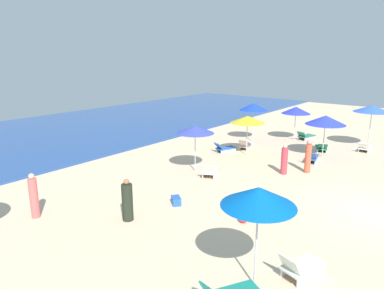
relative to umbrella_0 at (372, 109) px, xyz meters
name	(u,v)px	position (x,y,z in m)	size (l,w,h in m)	color
ground_plane	(379,213)	(-10.29, -2.70, -2.50)	(60.00, 60.00, 0.00)	beige
ocean	(58,133)	(-10.29, 19.33, -2.44)	(60.00, 15.94, 0.12)	#264C93
umbrella_0	(372,109)	(0.00, 0.00, 0.00)	(2.24, 2.24, 2.71)	silver
lounge_chair_0_0	(365,148)	(-1.20, -0.11, -2.26)	(1.47, 0.64, 0.66)	silver
umbrella_1	(253,107)	(-3.07, 6.71, -0.14)	(1.90, 1.90, 2.61)	silver
umbrella_2	(248,119)	(-6.44, 5.22, -0.37)	(2.01, 2.01, 2.34)	silver
lounge_chair_2_0	(245,145)	(-5.26, 5.96, -2.27)	(1.61, 0.97, 0.68)	silver
lounge_chair_2_1	(225,148)	(-6.73, 6.56, -2.26)	(1.46, 1.05, 0.63)	silver
umbrella_3	(259,197)	(-16.92, -1.10, -0.06)	(1.85, 1.85, 2.69)	silver
lounge_chair_3_1	(301,267)	(-15.87, -1.89, -2.20)	(1.43, 1.00, 0.79)	silver
umbrella_4	(326,120)	(-4.01, 1.54, -0.33)	(2.24, 2.24, 2.43)	silver
lounge_chair_4_0	(312,158)	(-5.45, 1.64, -2.24)	(1.52, 0.85, 0.69)	silver
lounge_chair_4_1	(321,148)	(-2.87, 2.00, -2.27)	(1.43, 1.08, 0.59)	silver
umbrella_5	(195,129)	(-10.67, 5.76, -0.33)	(1.90, 1.90, 2.37)	silver
lounge_chair_5_0	(210,171)	(-10.92, 4.66, -2.22)	(1.42, 1.11, 0.73)	silver
umbrella_7	(296,110)	(-1.02, 4.53, -0.41)	(1.96, 1.96, 2.33)	silver
lounge_chair_7_0	(306,136)	(-0.45, 3.91, -2.25)	(1.50, 0.97, 0.64)	silver
beachgoer_0	(284,160)	(-8.29, 2.01, -1.78)	(0.45, 0.45, 1.53)	#D43B49
beachgoer_1	(127,201)	(-16.51, 4.23, -1.79)	(0.53, 0.53, 1.55)	#242B20
beachgoer_2	(34,197)	(-18.47, 7.02, -1.70)	(0.40, 0.40, 1.68)	#F2605C
beachgoer_3	(308,157)	(-7.36, 1.17, -1.66)	(0.35, 0.35, 1.72)	#E55B3C
beach_ball_0	(243,219)	(-14.11, 0.88, -2.35)	(0.30, 0.30, 0.30)	red
cooler_box_1	(176,201)	(-14.42, 3.77, -2.34)	(0.49, 0.32, 0.32)	blue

